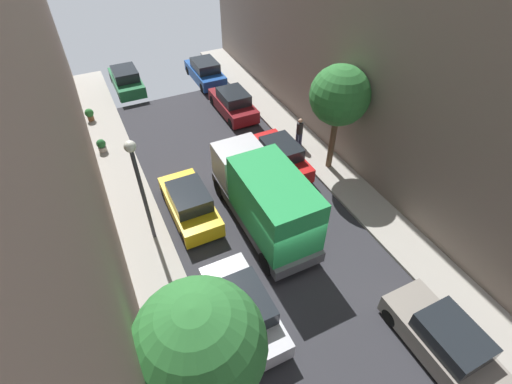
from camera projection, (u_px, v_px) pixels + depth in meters
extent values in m
plane|color=#2D2D33|center=(291.00, 265.00, 15.39)|extent=(32.00, 32.00, 0.00)
cube|color=#A8A399|center=(172.00, 313.00, 13.72)|extent=(2.00, 44.00, 0.15)
cube|color=#A8A399|center=(387.00, 225.00, 16.96)|extent=(2.00, 44.00, 0.15)
cube|color=silver|center=(243.00, 310.00, 13.30)|extent=(1.76, 4.20, 0.76)
cube|color=#1E2328|center=(245.00, 302.00, 12.73)|extent=(1.56, 2.10, 0.64)
cylinder|color=black|center=(208.00, 288.00, 14.23)|extent=(0.22, 0.64, 0.64)
cylinder|color=black|center=(245.00, 273.00, 14.73)|extent=(0.22, 0.64, 0.64)
cylinder|color=black|center=(241.00, 362.00, 12.17)|extent=(0.22, 0.64, 0.64)
cylinder|color=black|center=(283.00, 342.00, 12.67)|extent=(0.22, 0.64, 0.64)
cube|color=gold|center=(190.00, 206.00, 17.19)|extent=(1.76, 4.20, 0.76)
cube|color=#1E2328|center=(189.00, 196.00, 16.62)|extent=(1.56, 2.10, 0.64)
cylinder|color=black|center=(165.00, 194.00, 18.12)|extent=(0.22, 0.64, 0.64)
cylinder|color=black|center=(195.00, 184.00, 18.63)|extent=(0.22, 0.64, 0.64)
cylinder|color=black|center=(185.00, 238.00, 16.06)|extent=(0.22, 0.64, 0.64)
cylinder|color=black|center=(219.00, 226.00, 16.57)|extent=(0.22, 0.64, 0.64)
cube|color=#1E6638|center=(127.00, 82.00, 26.30)|extent=(1.76, 4.20, 0.76)
cube|color=#1E2328|center=(125.00, 74.00, 25.73)|extent=(1.56, 2.10, 0.64)
cylinder|color=black|center=(112.00, 79.00, 27.24)|extent=(0.22, 0.64, 0.64)
cylinder|color=black|center=(134.00, 74.00, 27.74)|extent=(0.22, 0.64, 0.64)
cylinder|color=black|center=(121.00, 97.00, 25.18)|extent=(0.22, 0.64, 0.64)
cylinder|color=black|center=(144.00, 92.00, 25.68)|extent=(0.22, 0.64, 0.64)
cube|color=gray|center=(442.00, 343.00, 12.41)|extent=(1.76, 4.20, 0.76)
cube|color=#1E2328|center=(453.00, 337.00, 11.83)|extent=(1.56, 2.10, 0.64)
cylinder|color=black|center=(390.00, 317.00, 13.34)|extent=(0.22, 0.64, 0.64)
cylinder|color=black|center=(423.00, 300.00, 13.84)|extent=(0.22, 0.64, 0.64)
cylinder|color=black|center=(496.00, 379.00, 11.78)|extent=(0.22, 0.64, 0.64)
cube|color=red|center=(279.00, 158.00, 19.84)|extent=(1.76, 4.20, 0.76)
cube|color=#1E2328|center=(281.00, 149.00, 19.27)|extent=(1.56, 2.10, 0.64)
cylinder|color=black|center=(253.00, 150.00, 20.78)|extent=(0.22, 0.64, 0.64)
cylinder|color=black|center=(278.00, 143.00, 21.28)|extent=(0.22, 0.64, 0.64)
cylinder|color=black|center=(280.00, 183.00, 18.72)|extent=(0.22, 0.64, 0.64)
cylinder|color=black|center=(307.00, 174.00, 19.22)|extent=(0.22, 0.64, 0.64)
cube|color=maroon|center=(233.00, 105.00, 23.93)|extent=(1.76, 4.20, 0.76)
cube|color=#1E2328|center=(234.00, 96.00, 23.36)|extent=(1.56, 2.10, 0.64)
cylinder|color=black|center=(213.00, 100.00, 24.86)|extent=(0.22, 0.64, 0.64)
cylinder|color=black|center=(235.00, 95.00, 25.37)|extent=(0.22, 0.64, 0.64)
cylinder|color=black|center=(232.00, 123.00, 22.80)|extent=(0.22, 0.64, 0.64)
cylinder|color=black|center=(255.00, 117.00, 23.31)|extent=(0.22, 0.64, 0.64)
cube|color=#194799|center=(205.00, 74.00, 27.31)|extent=(1.76, 4.20, 0.76)
cube|color=#1E2328|center=(205.00, 65.00, 26.74)|extent=(1.56, 2.10, 0.64)
cylinder|color=black|center=(189.00, 71.00, 28.24)|extent=(0.22, 0.64, 0.64)
cylinder|color=black|center=(208.00, 67.00, 28.74)|extent=(0.22, 0.64, 0.64)
cylinder|color=black|center=(203.00, 88.00, 26.18)|extent=(0.22, 0.64, 0.64)
cylinder|color=black|center=(223.00, 83.00, 26.68)|extent=(0.22, 0.64, 0.64)
cube|color=#4C4C51|center=(262.00, 212.00, 16.62)|extent=(2.20, 6.60, 0.50)
cube|color=#B7B7BC|center=(239.00, 163.00, 17.47)|extent=(2.10, 1.80, 1.70)
cube|color=green|center=(274.00, 203.00, 14.98)|extent=(2.24, 4.20, 2.40)
cylinder|color=black|center=(220.00, 188.00, 18.20)|extent=(0.30, 0.96, 0.96)
cylinder|color=black|center=(256.00, 176.00, 18.83)|extent=(0.30, 0.96, 0.96)
cylinder|color=black|center=(267.00, 263.00, 14.87)|extent=(0.30, 0.96, 0.96)
cylinder|color=black|center=(310.00, 246.00, 15.51)|extent=(0.30, 0.96, 0.96)
cylinder|color=#2D334C|center=(297.00, 140.00, 21.09)|extent=(0.18, 0.18, 0.82)
cylinder|color=#2D334C|center=(300.00, 139.00, 21.16)|extent=(0.18, 0.18, 0.82)
cylinder|color=#262626|center=(300.00, 128.00, 20.63)|extent=(0.36, 0.36, 0.64)
sphere|color=tan|center=(300.00, 121.00, 20.32)|extent=(0.24, 0.24, 0.24)
sphere|color=#2D7233|center=(199.00, 346.00, 8.22)|extent=(3.04, 3.04, 3.04)
cylinder|color=brown|center=(332.00, 142.00, 19.00)|extent=(0.30, 0.30, 3.03)
sphere|color=#2D7233|center=(340.00, 95.00, 17.26)|extent=(2.82, 2.82, 2.82)
cylinder|color=brown|center=(91.00, 118.00, 23.27)|extent=(0.37, 0.37, 0.30)
sphere|color=#2D7233|center=(89.00, 113.00, 23.03)|extent=(0.52, 0.52, 0.52)
cylinder|color=#B2A899|center=(103.00, 149.00, 20.89)|extent=(0.44, 0.44, 0.29)
sphere|color=#23602D|center=(101.00, 144.00, 20.66)|extent=(0.49, 0.49, 0.49)
cylinder|color=#333338|center=(144.00, 198.00, 14.85)|extent=(0.16, 0.16, 4.52)
sphere|color=white|center=(130.00, 146.00, 13.18)|extent=(0.44, 0.44, 0.44)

